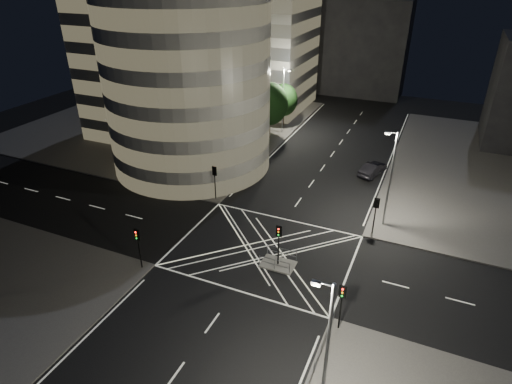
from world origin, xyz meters
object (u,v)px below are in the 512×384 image
at_px(street_lamp_right_near, 326,351).
at_px(central_island, 278,264).
at_px(traffic_signal_fl, 215,177).
at_px(traffic_signal_nr, 342,299).
at_px(sedan, 373,169).
at_px(traffic_signal_fr, 376,209).
at_px(traffic_signal_nl, 138,241).
at_px(street_lamp_right_far, 390,177).
at_px(street_lamp_left_near, 230,138).
at_px(street_lamp_left_far, 283,99).
at_px(traffic_signal_island, 279,238).

bearing_deg(street_lamp_right_near, central_island, 120.75).
height_order(traffic_signal_fl, traffic_signal_nr, same).
height_order(central_island, sedan, sedan).
bearing_deg(central_island, traffic_signal_fr, 50.67).
height_order(central_island, traffic_signal_nl, traffic_signal_nl).
height_order(central_island, street_lamp_right_far, street_lamp_right_far).
bearing_deg(street_lamp_left_near, street_lamp_left_far, 90.00).
xyz_separation_m(traffic_signal_fr, traffic_signal_nr, (0.00, -13.60, 0.00)).
height_order(traffic_signal_fl, street_lamp_right_far, street_lamp_right_far).
xyz_separation_m(street_lamp_left_far, sedan, (15.76, -9.49, -4.73)).
xyz_separation_m(traffic_signal_fr, street_lamp_left_far, (-18.24, 23.20, 2.63)).
bearing_deg(traffic_signal_fr, street_lamp_left_far, 128.17).
distance_m(traffic_signal_nr, sedan, 27.50).
bearing_deg(street_lamp_left_far, traffic_signal_nr, -63.64).
bearing_deg(central_island, traffic_signal_island, 0.00).
distance_m(traffic_signal_island, street_lamp_left_near, 17.89).
height_order(traffic_signal_nr, traffic_signal_island, same).
distance_m(central_island, traffic_signal_nr, 9.08).
height_order(traffic_signal_fr, street_lamp_left_far, street_lamp_left_far).
bearing_deg(street_lamp_right_far, sedan, 105.14).
height_order(traffic_signal_fr, sedan, traffic_signal_fr).
relative_size(central_island, street_lamp_left_near, 0.30).
bearing_deg(central_island, traffic_signal_fl, 142.46).
height_order(traffic_signal_nr, street_lamp_right_near, street_lamp_right_near).
bearing_deg(street_lamp_right_near, sedan, 95.16).
bearing_deg(street_lamp_left_near, traffic_signal_nr, -45.87).
distance_m(central_island, street_lamp_right_near, 15.54).
bearing_deg(traffic_signal_island, street_lamp_left_near, 130.27).
relative_size(street_lamp_left_near, street_lamp_right_near, 1.00).
bearing_deg(street_lamp_left_far, street_lamp_right_far, -48.06).
bearing_deg(street_lamp_right_near, street_lamp_left_far, 113.21).
bearing_deg(street_lamp_right_far, street_lamp_left_far, 131.94).
distance_m(traffic_signal_nl, street_lamp_left_far, 36.90).
bearing_deg(sedan, traffic_signal_nl, 77.34).
bearing_deg(traffic_signal_nr, street_lamp_left_far, 116.36).
bearing_deg(traffic_signal_island, street_lamp_right_far, 54.70).
distance_m(street_lamp_right_far, sedan, 12.83).
distance_m(traffic_signal_nr, street_lamp_left_far, 41.15).
xyz_separation_m(traffic_signal_island, street_lamp_right_near, (7.44, -12.50, 2.63)).
xyz_separation_m(central_island, traffic_signal_nr, (6.80, -5.30, 2.84)).
distance_m(street_lamp_left_near, sedan, 18.52).
bearing_deg(traffic_signal_fl, street_lamp_right_far, 6.88).
height_order(traffic_signal_nr, street_lamp_left_far, street_lamp_left_far).
bearing_deg(street_lamp_left_near, traffic_signal_fr, -15.92).
xyz_separation_m(street_lamp_right_near, sedan, (-3.11, 34.51, -4.73)).
bearing_deg(street_lamp_right_near, traffic_signal_nr, 95.04).
relative_size(traffic_signal_fl, traffic_signal_island, 1.00).
bearing_deg(street_lamp_left_far, street_lamp_right_near, -66.79).
xyz_separation_m(traffic_signal_nl, street_lamp_right_near, (18.24, -7.20, 2.63)).
bearing_deg(traffic_signal_nl, street_lamp_left_near, 91.94).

